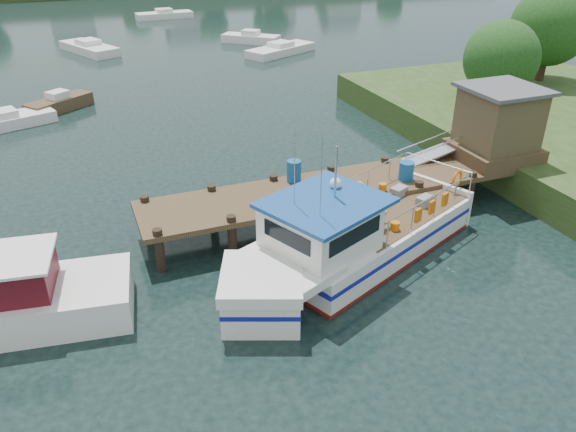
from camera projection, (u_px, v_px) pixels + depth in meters
name	position (u px, v px, depth m)	size (l,w,h in m)	color
ground_plane	(298.00, 224.00, 21.79)	(160.00, 160.00, 0.00)	black
dock	(446.00, 147.00, 22.85)	(16.60, 3.00, 4.78)	#483622
lobster_boat	(347.00, 240.00, 18.78)	(10.82, 6.78, 5.41)	silver
moored_rowboat	(59.00, 103.00, 34.24)	(4.11, 3.55, 1.19)	#483622
moored_far	(164.00, 15.00, 64.62)	(6.43, 2.44, 1.08)	silver
moored_a	(3.00, 121.00, 31.46)	(5.73, 3.52, 1.00)	silver
moored_b	(251.00, 38.00, 52.25)	(5.22, 4.80, 1.17)	silver
moored_c	(281.00, 50.00, 48.09)	(6.90, 4.93, 1.04)	silver
moored_d	(89.00, 48.00, 48.55)	(4.77, 7.00, 1.13)	silver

